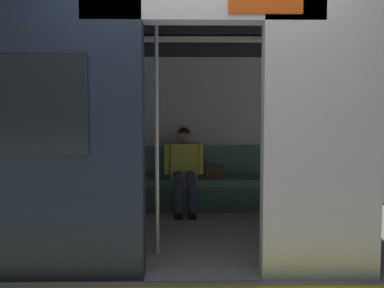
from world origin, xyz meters
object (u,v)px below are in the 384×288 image
Objects in this scene: train_car at (193,97)px; bench_seat at (196,186)px; book at (157,177)px; handbag at (214,172)px; person_seated at (184,164)px; grab_pole_door at (157,138)px.

train_car reaches higher than bench_seat.
bench_seat is 0.57m from book.
handbag is (-0.27, -0.07, 0.19)m from bench_seat.
person_seated is 4.55× the size of handbag.
grab_pole_door is (0.24, 1.63, 0.43)m from person_seated.
bench_seat is 0.34m from handbag.
handbag is at bearing -111.10° from grab_pole_door.
bench_seat is 2.60× the size of person_seated.
book is at bearing -64.78° from train_car.
bench_seat is (-0.06, -1.02, -1.19)m from train_car.
grab_pole_door is (0.68, 1.75, 0.56)m from handbag.
bench_seat is 11.86× the size of handbag.
book is at bearing 1.95° from handbag.
grab_pole_door is at bearing 68.90° from handbag.
train_car reaches higher than book.
handbag reaches higher than book.
book is 1.84m from grab_pole_door.
bench_seat is 14.01× the size of book.
person_seated is at bearing -170.87° from book.
train_car is 1.51m from handbag.
person_seated is (0.11, -0.96, -0.86)m from train_car.
handbag is (-0.33, -1.08, -1.00)m from train_car.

